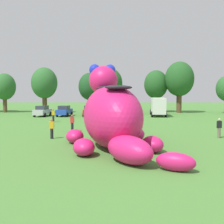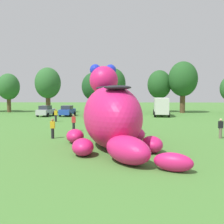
{
  "view_description": "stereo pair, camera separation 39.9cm",
  "coord_description": "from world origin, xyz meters",
  "views": [
    {
      "loc": [
        -0.53,
        -18.34,
        4.05
      ],
      "look_at": [
        -0.68,
        2.31,
        2.48
      ],
      "focal_mm": 44.2,
      "sensor_mm": 36.0,
      "label": 1
    },
    {
      "loc": [
        -0.13,
        -18.34,
        4.05
      ],
      "look_at": [
        -0.68,
        2.31,
        2.48
      ],
      "focal_mm": 44.2,
      "sensor_mm": 36.0,
      "label": 2
    }
  ],
  "objects": [
    {
      "name": "car_white",
      "position": [
        -0.75,
        25.69,
        0.86
      ],
      "size": [
        2.05,
        4.16,
        1.72
      ],
      "color": "white",
      "rests_on": "ground"
    },
    {
      "name": "tree_left",
      "position": [
        -21.24,
        33.73,
        4.83
      ],
      "size": [
        4.16,
        4.16,
        7.38
      ],
      "color": "brown",
      "rests_on": "ground"
    },
    {
      "name": "spectator_wandering",
      "position": [
        -8.54,
        17.75,
        0.85
      ],
      "size": [
        0.38,
        0.26,
        1.71
      ],
      "color": "black",
      "rests_on": "ground"
    },
    {
      "name": "tree_centre_left",
      "position": [
        -4.89,
        31.8,
        4.82
      ],
      "size": [
        4.15,
        4.15,
        7.37
      ],
      "color": "brown",
      "rests_on": "ground"
    },
    {
      "name": "giant_inflatable_creature",
      "position": [
        -0.66,
        1.3,
        2.3
      ],
      "size": [
        8.18,
        11.59,
        6.29
      ],
      "color": "#E01E6B",
      "rests_on": "ground"
    },
    {
      "name": "car_blue",
      "position": [
        -8.57,
        26.04,
        0.86
      ],
      "size": [
        2.27,
        4.26,
        1.72
      ],
      "color": "#2347B7",
      "rests_on": "ground"
    },
    {
      "name": "tree_mid_left",
      "position": [
        -13.22,
        31.95,
        5.46
      ],
      "size": [
        4.7,
        4.7,
        8.35
      ],
      "color": "brown",
      "rests_on": "ground"
    },
    {
      "name": "car_silver",
      "position": [
        -12.02,
        25.67,
        0.86
      ],
      "size": [
        2.33,
        4.28,
        1.72
      ],
      "color": "#B7BABF",
      "rests_on": "ground"
    },
    {
      "name": "spectator_far_side",
      "position": [
        -0.88,
        14.72,
        0.85
      ],
      "size": [
        0.38,
        0.26,
        1.71
      ],
      "color": "#2D334C",
      "rests_on": "ground"
    },
    {
      "name": "tree_centre",
      "position": [
        -1.31,
        32.76,
        5.4
      ],
      "size": [
        4.66,
        4.66,
        8.26
      ],
      "color": "brown",
      "rests_on": "ground"
    },
    {
      "name": "ground_plane",
      "position": [
        0.0,
        0.0,
        0.0
      ],
      "size": [
        160.0,
        160.0,
        0.0
      ],
      "primitive_type": "plane",
      "color": "#4C8438"
    },
    {
      "name": "car_red",
      "position": [
        -4.49,
        26.1,
        0.86
      ],
      "size": [
        2.01,
        4.14,
        1.72
      ],
      "color": "red",
      "rests_on": "ground"
    },
    {
      "name": "spectator_mid_field",
      "position": [
        8.55,
        5.3,
        0.85
      ],
      "size": [
        0.38,
        0.26,
        1.71
      ],
      "color": "#726656",
      "rests_on": "ground"
    },
    {
      "name": "tree_centre_right",
      "position": [
        7.51,
        34.69,
        5.24
      ],
      "size": [
        4.52,
        4.52,
        8.02
      ],
      "color": "brown",
      "rests_on": "ground"
    },
    {
      "name": "spectator_by_cars",
      "position": [
        -4.72,
        9.07,
        0.85
      ],
      "size": [
        0.38,
        0.26,
        1.71
      ],
      "color": "black",
      "rests_on": "ground"
    },
    {
      "name": "box_truck",
      "position": [
        6.63,
        26.47,
        1.6
      ],
      "size": [
        2.79,
        6.55,
        2.95
      ],
      "color": "#333842",
      "rests_on": "ground"
    },
    {
      "name": "tree_mid_right",
      "position": [
        11.63,
        33.2,
        6.22
      ],
      "size": [
        5.35,
        5.35,
        9.5
      ],
      "color": "brown",
      "rests_on": "ground"
    },
    {
      "name": "spectator_near_inflatable",
      "position": [
        -5.83,
        4.87,
        0.85
      ],
      "size": [
        0.38,
        0.26,
        1.71
      ],
      "color": "black",
      "rests_on": "ground"
    }
  ]
}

